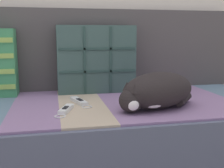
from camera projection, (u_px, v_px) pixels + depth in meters
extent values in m
cube|color=#3D3838|center=(102.00, 153.00, 1.53)|extent=(1.93, 0.90, 0.14)
cube|color=#4C5166|center=(102.00, 122.00, 1.50)|extent=(1.89, 0.88, 0.21)
cube|color=gray|center=(35.00, 105.00, 1.40)|extent=(0.23, 0.79, 0.01)
cube|color=tan|center=(81.00, 103.00, 1.44)|extent=(0.23, 0.79, 0.01)
cube|color=gray|center=(124.00, 101.00, 1.49)|extent=(0.23, 0.79, 0.01)
cube|color=gray|center=(164.00, 99.00, 1.54)|extent=(0.23, 0.79, 0.01)
cube|color=gray|center=(201.00, 97.00, 1.58)|extent=(0.23, 0.79, 0.01)
cube|color=#474242|center=(91.00, 49.00, 1.81)|extent=(1.89, 0.14, 0.50)
cube|color=#38514C|center=(96.00, 59.00, 1.68)|extent=(0.46, 0.13, 0.40)
cube|color=#28423D|center=(98.00, 71.00, 1.62)|extent=(0.44, 0.01, 0.01)
cube|color=#28423D|center=(85.00, 60.00, 1.60)|extent=(0.01, 0.01, 0.38)
cube|color=#28423D|center=(98.00, 49.00, 1.60)|extent=(0.44, 0.01, 0.01)
cube|color=#28423D|center=(111.00, 60.00, 1.63)|extent=(0.01, 0.01, 0.38)
ellipsoid|color=black|center=(159.00, 90.00, 1.32)|extent=(0.44, 0.34, 0.17)
sphere|color=black|center=(131.00, 100.00, 1.24)|extent=(0.11, 0.11, 0.11)
sphere|color=white|center=(133.00, 104.00, 1.21)|extent=(0.06, 0.06, 0.06)
ellipsoid|color=white|center=(154.00, 100.00, 1.24)|extent=(0.12, 0.05, 0.08)
cylinder|color=black|center=(184.00, 99.00, 1.38)|extent=(0.14, 0.16, 0.04)
cone|color=black|center=(135.00, 88.00, 1.20)|extent=(0.04, 0.04, 0.04)
cone|color=black|center=(127.00, 86.00, 1.25)|extent=(0.04, 0.04, 0.04)
cube|color=white|center=(66.00, 109.00, 1.27)|extent=(0.08, 0.14, 0.02)
cube|color=black|center=(65.00, 107.00, 1.26)|extent=(0.04, 0.05, 0.00)
cube|color=black|center=(70.00, 106.00, 1.34)|extent=(0.03, 0.02, 0.02)
torus|color=silver|center=(60.00, 116.00, 1.19)|extent=(0.06, 0.06, 0.01)
cube|color=white|center=(79.00, 101.00, 1.43)|extent=(0.08, 0.16, 0.02)
cube|color=black|center=(80.00, 100.00, 1.42)|extent=(0.04, 0.06, 0.00)
cube|color=black|center=(73.00, 98.00, 1.49)|extent=(0.03, 0.02, 0.02)
torus|color=silver|center=(87.00, 107.00, 1.34)|extent=(0.06, 0.06, 0.01)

